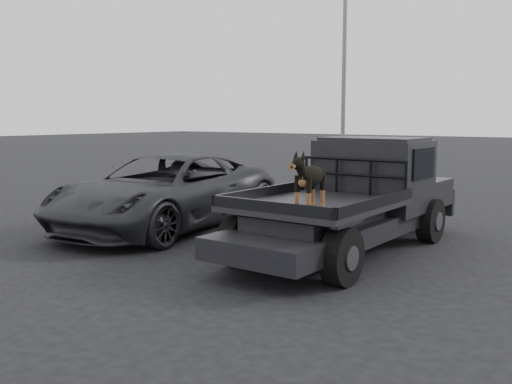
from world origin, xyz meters
The scene contains 6 objects.
ground centered at (0.00, 0.00, 0.00)m, with size 120.00×120.00×0.00m, color black.
flatbed_ute centered at (-0.56, 1.81, 0.46)m, with size 2.00×5.40×0.92m, color black, non-canonical shape.
ute_cab centered at (-0.56, 2.76, 1.36)m, with size 1.72×1.30×0.88m, color black, non-canonical shape.
headache_rack centered at (-0.56, 2.01, 1.20)m, with size 1.80×0.08×0.55m, color black, non-canonical shape.
dog centered at (-0.36, 0.35, 1.29)m, with size 0.32×0.60×0.74m, color black, non-canonical shape.
parked_suv centered at (-4.29, 1.49, 0.72)m, with size 2.37×5.15×1.43m, color #292A2D.
Camera 1 is at (3.60, -6.22, 2.13)m, focal length 40.00 mm.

